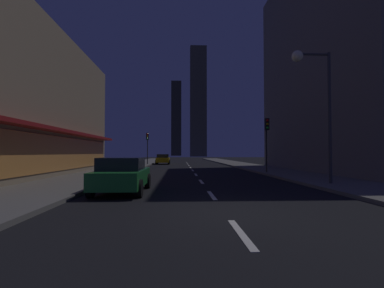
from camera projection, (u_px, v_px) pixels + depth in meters
ground_plane at (188, 165)px, 39.72m from camera, size 78.00×136.00×0.10m
sidewalk_right at (238, 164)px, 40.04m from camera, size 4.00×76.00×0.15m
sidewalk_left at (138, 164)px, 39.41m from camera, size 4.00×76.00×0.15m
lane_marking_center at (193, 170)px, 26.54m from camera, size 0.16×43.80×0.01m
building_apartment_right at (361, 60)px, 24.70m from camera, size 11.00×20.00×19.41m
skyscraper_distant_tall at (176, 119)px, 164.62m from camera, size 5.79×6.03×42.95m
skyscraper_distant_mid at (198, 102)px, 127.69m from camera, size 7.27×5.17×49.37m
car_parked_near at (122, 175)px, 11.73m from camera, size 1.98×4.24×1.45m
car_parked_far at (163, 159)px, 41.02m from camera, size 1.98×4.24×1.45m
fire_hydrant_far_left at (137, 164)px, 31.33m from camera, size 0.42×0.30×0.65m
traffic_light_near_right at (267, 133)px, 21.93m from camera, size 0.32×0.48×4.20m
traffic_light_far_left at (147, 141)px, 37.95m from camera, size 0.32×0.48×4.20m
street_lamp_right at (313, 84)px, 14.10m from camera, size 1.96×0.56×6.58m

